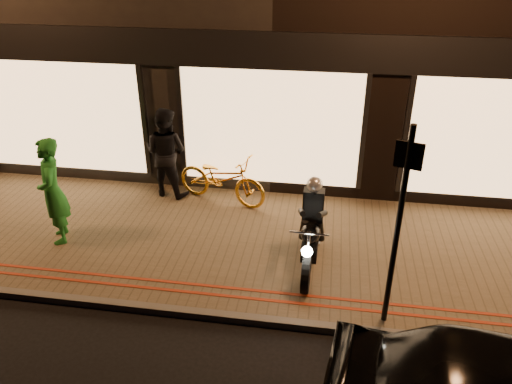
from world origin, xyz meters
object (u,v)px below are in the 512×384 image
at_px(bicycle_gold, 222,179).
at_px(motorcycle, 311,233).
at_px(person_green, 53,191).
at_px(sign_post, 399,220).

bearing_deg(bicycle_gold, motorcycle, -118.16).
distance_m(motorcycle, person_green, 4.56).
distance_m(sign_post, person_green, 5.89).
distance_m(sign_post, bicycle_gold, 4.57).
height_order(motorcycle, bicycle_gold, motorcycle).
bearing_deg(person_green, bicycle_gold, 98.04).
height_order(bicycle_gold, person_green, person_green).
bearing_deg(person_green, motorcycle, 61.19).
bearing_deg(motorcycle, bicycle_gold, 136.39).
relative_size(sign_post, bicycle_gold, 1.51).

